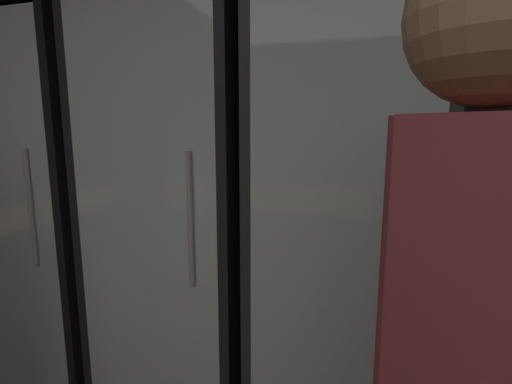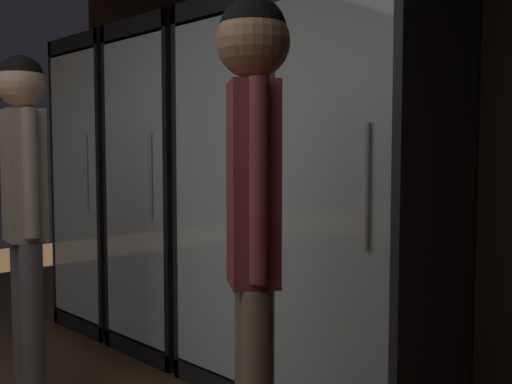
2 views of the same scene
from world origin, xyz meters
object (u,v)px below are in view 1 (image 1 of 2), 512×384
object	(u,v)px
cooler_right	(343,234)
shopper_far	(462,357)
cooler_left	(63,212)
cooler_center	(187,223)

from	to	relation	value
cooler_right	shopper_far	size ratio (longest dim) A/B	1.18
cooler_left	cooler_center	world-z (taller)	same
cooler_center	cooler_left	bearing A→B (deg)	-179.94
shopper_far	cooler_right	bearing A→B (deg)	102.34
cooler_right	shopper_far	xyz separation A→B (m)	(0.23, -1.03, 0.12)
cooler_center	shopper_far	world-z (taller)	cooler_center
cooler_left	shopper_far	bearing A→B (deg)	-31.18
shopper_far	cooler_center	bearing A→B (deg)	133.10
cooler_center	cooler_right	xyz separation A→B (m)	(0.74, 0.00, 0.00)
cooler_right	shopper_far	bearing A→B (deg)	-77.66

